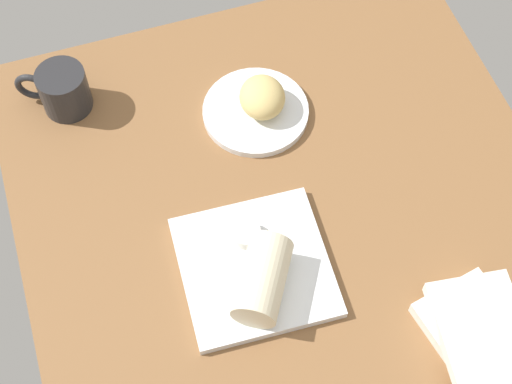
{
  "coord_description": "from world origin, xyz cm",
  "views": [
    {
      "loc": [
        -50.12,
        25.28,
        118.52
      ],
      "look_at": [
        11.92,
        4.99,
        7.0
      ],
      "focal_mm": 54.81,
      "sensor_mm": 36.0,
      "label": 1
    }
  ],
  "objects_px": {
    "scone_pastry": "(262,97)",
    "book_stack": "(486,345)",
    "sauce_cup": "(246,234)",
    "round_plate": "(256,112)",
    "breakfast_wrap": "(263,279)",
    "coffee_mug": "(62,90)",
    "square_plate": "(255,267)"
  },
  "relations": [
    {
      "from": "round_plate",
      "to": "coffee_mug",
      "type": "xyz_separation_m",
      "value": [
        0.13,
        0.32,
        0.04
      ]
    },
    {
      "from": "scone_pastry",
      "to": "breakfast_wrap",
      "type": "relative_size",
      "value": 0.7
    },
    {
      "from": "round_plate",
      "to": "breakfast_wrap",
      "type": "bearing_deg",
      "value": 163.66
    },
    {
      "from": "sauce_cup",
      "to": "book_stack",
      "type": "height_order",
      "value": "book_stack"
    },
    {
      "from": "breakfast_wrap",
      "to": "book_stack",
      "type": "height_order",
      "value": "breakfast_wrap"
    },
    {
      "from": "sauce_cup",
      "to": "coffee_mug",
      "type": "relative_size",
      "value": 0.38
    },
    {
      "from": "breakfast_wrap",
      "to": "coffee_mug",
      "type": "distance_m",
      "value": 0.51
    },
    {
      "from": "book_stack",
      "to": "coffee_mug",
      "type": "distance_m",
      "value": 0.83
    },
    {
      "from": "coffee_mug",
      "to": "sauce_cup",
      "type": "bearing_deg",
      "value": -148.44
    },
    {
      "from": "sauce_cup",
      "to": "breakfast_wrap",
      "type": "relative_size",
      "value": 0.37
    },
    {
      "from": "breakfast_wrap",
      "to": "coffee_mug",
      "type": "xyz_separation_m",
      "value": [
        0.46,
        0.22,
        -0.01
      ]
    },
    {
      "from": "round_plate",
      "to": "book_stack",
      "type": "height_order",
      "value": "book_stack"
    },
    {
      "from": "round_plate",
      "to": "breakfast_wrap",
      "type": "relative_size",
      "value": 1.44
    },
    {
      "from": "round_plate",
      "to": "square_plate",
      "type": "relative_size",
      "value": 0.82
    },
    {
      "from": "square_plate",
      "to": "breakfast_wrap",
      "type": "xyz_separation_m",
      "value": [
        -0.04,
        0.0,
        0.04
      ]
    },
    {
      "from": "sauce_cup",
      "to": "scone_pastry",
      "type": "bearing_deg",
      "value": -24.1
    },
    {
      "from": "square_plate",
      "to": "coffee_mug",
      "type": "distance_m",
      "value": 0.48
    },
    {
      "from": "coffee_mug",
      "to": "round_plate",
      "type": "bearing_deg",
      "value": -111.6
    },
    {
      "from": "book_stack",
      "to": "round_plate",
      "type": "bearing_deg",
      "value": 19.74
    },
    {
      "from": "book_stack",
      "to": "sauce_cup",
      "type": "bearing_deg",
      "value": 44.56
    },
    {
      "from": "sauce_cup",
      "to": "coffee_mug",
      "type": "distance_m",
      "value": 0.43
    },
    {
      "from": "round_plate",
      "to": "sauce_cup",
      "type": "relative_size",
      "value": 3.94
    },
    {
      "from": "scone_pastry",
      "to": "book_stack",
      "type": "xyz_separation_m",
      "value": [
        -0.53,
        -0.18,
        -0.02
      ]
    },
    {
      "from": "square_plate",
      "to": "book_stack",
      "type": "relative_size",
      "value": 0.98
    },
    {
      "from": "scone_pastry",
      "to": "breakfast_wrap",
      "type": "distance_m",
      "value": 0.35
    },
    {
      "from": "breakfast_wrap",
      "to": "round_plate",
      "type": "bearing_deg",
      "value": 104.91
    },
    {
      "from": "scone_pastry",
      "to": "sauce_cup",
      "type": "xyz_separation_m",
      "value": [
        -0.24,
        0.11,
        -0.02
      ]
    },
    {
      "from": "square_plate",
      "to": "sauce_cup",
      "type": "height_order",
      "value": "sauce_cup"
    },
    {
      "from": "square_plate",
      "to": "book_stack",
      "type": "height_order",
      "value": "book_stack"
    },
    {
      "from": "round_plate",
      "to": "square_plate",
      "type": "distance_m",
      "value": 0.31
    },
    {
      "from": "coffee_mug",
      "to": "scone_pastry",
      "type": "bearing_deg",
      "value": -110.68
    },
    {
      "from": "round_plate",
      "to": "scone_pastry",
      "type": "height_order",
      "value": "scone_pastry"
    }
  ]
}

